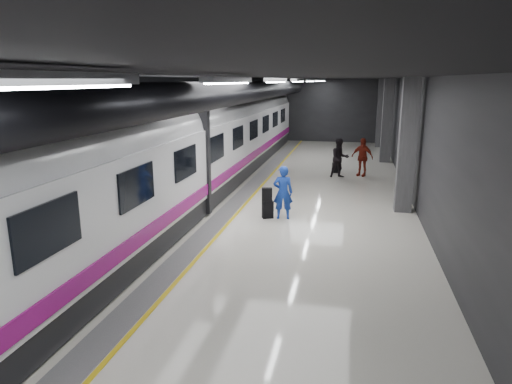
# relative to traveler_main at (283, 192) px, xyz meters

# --- Properties ---
(ground) EXTENTS (40.00, 40.00, 0.00)m
(ground) POSITION_rel_traveler_main_xyz_m (-0.64, -0.24, -0.87)
(ground) COLOR silver
(ground) RESTS_ON ground
(platform_hall) EXTENTS (10.02, 40.02, 4.51)m
(platform_hall) POSITION_rel_traveler_main_xyz_m (-0.93, 0.71, 2.67)
(platform_hall) COLOR black
(platform_hall) RESTS_ON ground
(train) EXTENTS (3.05, 38.00, 4.05)m
(train) POSITION_rel_traveler_main_xyz_m (-3.89, -0.24, 1.20)
(train) COLOR black
(train) RESTS_ON ground
(traveler_main) EXTENTS (0.69, 0.51, 1.74)m
(traveler_main) POSITION_rel_traveler_main_xyz_m (0.00, 0.00, 0.00)
(traveler_main) COLOR #1B35CA
(traveler_main) RESTS_ON ground
(suitcase_main) EXTENTS (0.41, 0.35, 0.57)m
(suitcase_main) POSITION_rel_traveler_main_xyz_m (-0.49, -0.05, -0.58)
(suitcase_main) COLOR black
(suitcase_main) RESTS_ON ground
(shoulder_bag) EXTENTS (0.36, 0.25, 0.44)m
(shoulder_bag) POSITION_rel_traveler_main_xyz_m (-0.51, -0.07, -0.08)
(shoulder_bag) COLOR black
(shoulder_bag) RESTS_ON suitcase_main
(traveler_far_a) EXTENTS (1.07, 0.96, 1.81)m
(traveler_far_a) POSITION_rel_traveler_main_xyz_m (1.57, 6.93, 0.03)
(traveler_far_a) COLOR black
(traveler_far_a) RESTS_ON ground
(traveler_far_b) EXTENTS (1.14, 0.83, 1.79)m
(traveler_far_b) POSITION_rel_traveler_main_xyz_m (2.60, 7.55, 0.02)
(traveler_far_b) COLOR maroon
(traveler_far_b) RESTS_ON ground
(suitcase_far) EXTENTS (0.39, 0.32, 0.49)m
(suitcase_far) POSITION_rel_traveler_main_xyz_m (1.39, 8.07, -0.62)
(suitcase_far) COLOR black
(suitcase_far) RESTS_ON ground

